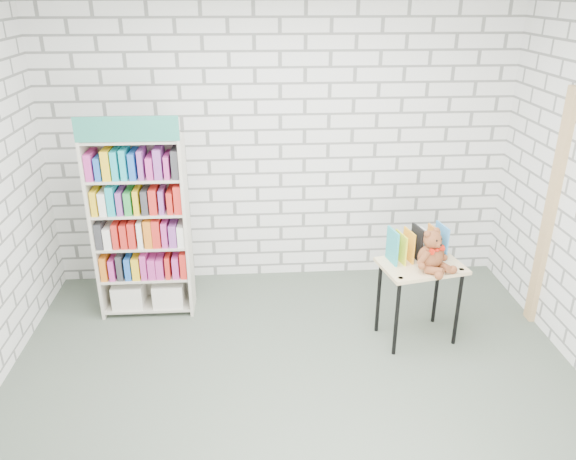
{
  "coord_description": "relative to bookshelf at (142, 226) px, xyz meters",
  "views": [
    {
      "loc": [
        -0.29,
        -3.29,
        2.81
      ],
      "look_at": [
        0.0,
        0.95,
        0.95
      ],
      "focal_mm": 35.0,
      "sensor_mm": 36.0,
      "label": 1
    }
  ],
  "objects": [
    {
      "name": "bookshelf",
      "position": [
        0.0,
        0.0,
        0.0
      ],
      "size": [
        0.83,
        0.32,
        1.86
      ],
      "color": "beige",
      "rests_on": "ground"
    },
    {
      "name": "teddy_bear",
      "position": [
        2.41,
        -0.72,
        -0.0
      ],
      "size": [
        0.33,
        0.32,
        0.34
      ],
      "color": "brown",
      "rests_on": "display_table"
    },
    {
      "name": "room_shell",
      "position": [
        1.27,
        -1.36,
        0.93
      ],
      "size": [
        4.52,
        4.02,
        2.81
      ],
      "color": "silver",
      "rests_on": "ground"
    },
    {
      "name": "table_books",
      "position": [
        2.34,
        -0.52,
        -0.0
      ],
      "size": [
        0.49,
        0.29,
        0.27
      ],
      "color": "teal",
      "rests_on": "display_table"
    },
    {
      "name": "door_trim",
      "position": [
        3.5,
        -0.41,
        0.2
      ],
      "size": [
        0.05,
        0.12,
        2.1
      ],
      "primitive_type": "cube",
      "color": "tan",
      "rests_on": "ground"
    },
    {
      "name": "display_table",
      "position": [
        2.36,
        -0.63,
        -0.24
      ],
      "size": [
        0.74,
        0.58,
        0.71
      ],
      "color": "#D9BA82",
      "rests_on": "ground"
    },
    {
      "name": "ground",
      "position": [
        1.27,
        -1.36,
        -0.85
      ],
      "size": [
        4.5,
        4.5,
        0.0
      ],
      "primitive_type": "plane",
      "color": "#495447",
      "rests_on": "ground"
    }
  ]
}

